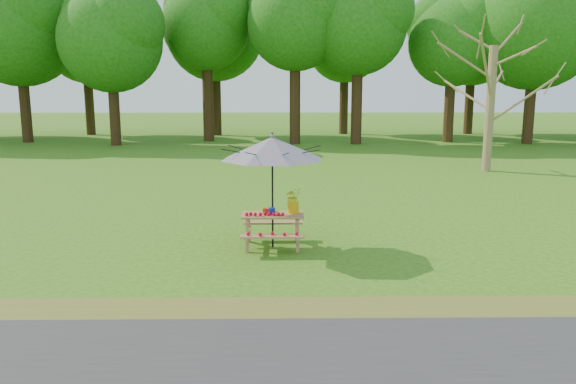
{
  "coord_description": "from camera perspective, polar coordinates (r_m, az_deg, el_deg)",
  "views": [
    {
      "loc": [
        -0.07,
        -10.15,
        3.09
      ],
      "look_at": [
        0.08,
        0.5,
        1.1
      ],
      "focal_mm": 35.0,
      "sensor_mm": 36.0,
      "label": 1
    }
  ],
  "objects": [
    {
      "name": "drygrass_strip",
      "position": [
        7.97,
        -0.26,
        -12.2
      ],
      "size": [
        120.0,
        1.2,
        0.01
      ],
      "primitive_type": "cube",
      "color": "olive",
      "rests_on": "ground"
    },
    {
      "name": "patio_umbrella",
      "position": [
        10.71,
        -1.61,
        4.46
      ],
      "size": [
        2.53,
        2.53,
        2.25
      ],
      "color": "black",
      "rests_on": "ground"
    },
    {
      "name": "tomatoes_row",
      "position": [
        10.74,
        -2.39,
        -2.25
      ],
      "size": [
        0.77,
        0.13,
        0.07
      ],
      "primitive_type": null,
      "color": "red",
      "rests_on": "picnic_table"
    },
    {
      "name": "flower_bucket",
      "position": [
        10.94,
        0.52,
        -0.77
      ],
      "size": [
        0.37,
        0.34,
        0.5
      ],
      "color": "#E5B20C",
      "rests_on": "picnic_table"
    },
    {
      "name": "picnic_table",
      "position": [
        11.0,
        -1.57,
        -3.97
      ],
      "size": [
        1.2,
        1.32,
        0.67
      ],
      "color": "#A06F48",
      "rests_on": "ground"
    },
    {
      "name": "ground",
      "position": [
        10.61,
        -0.4,
        -6.35
      ],
      "size": [
        120.0,
        120.0,
        0.0
      ],
      "primitive_type": "plane",
      "color": "#346613",
      "rests_on": "ground"
    },
    {
      "name": "produce_bins",
      "position": [
        10.95,
        -1.85,
        -1.91
      ],
      "size": [
        0.24,
        0.37,
        0.13
      ],
      "color": "red",
      "rests_on": "picnic_table"
    }
  ]
}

